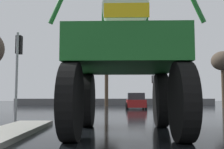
# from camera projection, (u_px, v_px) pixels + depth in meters

# --- Properties ---
(ground_plane) EXTENTS (120.00, 120.00, 0.00)m
(ground_plane) POSITION_uv_depth(u_px,v_px,m) (122.00, 112.00, 20.54)
(ground_plane) COLOR black
(oversize_sprayer) EXTENTS (4.00, 5.68, 5.16)m
(oversize_sprayer) POSITION_uv_depth(u_px,v_px,m) (125.00, 60.00, 8.62)
(oversize_sprayer) COLOR black
(oversize_sprayer) RESTS_ON ground
(sedan_ahead) EXTENTS (2.01, 4.16, 1.52)m
(sedan_ahead) POSITION_uv_depth(u_px,v_px,m) (136.00, 101.00, 26.02)
(sedan_ahead) COLOR maroon
(sedan_ahead) RESTS_ON ground
(traffic_signal_near_left) EXTENTS (0.24, 0.54, 4.02)m
(traffic_signal_near_left) POSITION_uv_depth(u_px,v_px,m) (18.00, 57.00, 12.22)
(traffic_signal_near_left) COLOR gray
(traffic_signal_near_left) RESTS_ON ground
(traffic_signal_far_left) EXTENTS (0.24, 0.55, 3.60)m
(traffic_signal_far_left) POSITION_uv_depth(u_px,v_px,m) (153.00, 83.00, 29.63)
(traffic_signal_far_left) COLOR gray
(traffic_signal_far_left) RESTS_ON ground
(bare_tree_right) EXTENTS (2.40, 2.40, 5.99)m
(bare_tree_right) POSITION_uv_depth(u_px,v_px,m) (223.00, 62.00, 28.60)
(bare_tree_right) COLOR #473828
(bare_tree_right) RESTS_ON ground
(bare_tree_far_center) EXTENTS (3.50, 3.50, 7.52)m
(bare_tree_far_center) POSITION_uv_depth(u_px,v_px,m) (107.00, 58.00, 33.06)
(bare_tree_far_center) COLOR #473828
(bare_tree_far_center) RESTS_ON ground
(roadside_barrier) EXTENTS (28.86, 0.24, 0.90)m
(roadside_barrier) POSITION_uv_depth(u_px,v_px,m) (115.00, 102.00, 38.70)
(roadside_barrier) COLOR #59595B
(roadside_barrier) RESTS_ON ground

